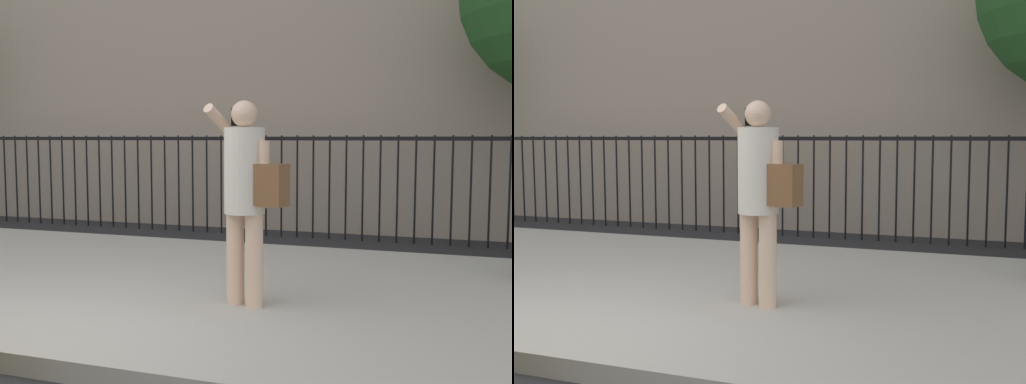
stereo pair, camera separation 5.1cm
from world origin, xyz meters
TOP-DOWN VIEW (x-y plane):
  - sidewalk at (0.00, 2.20)m, footprint 28.00×4.40m
  - iron_fence at (0.00, 5.90)m, footprint 12.03×0.04m
  - pedestrian_on_phone at (1.35, 1.56)m, footprint 0.71×0.52m

SIDE VIEW (x-z plane):
  - sidewalk at x=0.00m, z-range 0.00..0.15m
  - iron_fence at x=0.00m, z-range 0.22..1.82m
  - pedestrian_on_phone at x=1.35m, z-range 0.29..2.01m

